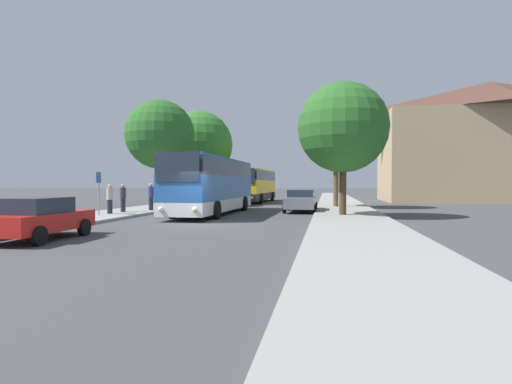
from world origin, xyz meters
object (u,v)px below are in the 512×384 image
bus_stop_sign (99,188)px  tree_right_mid (343,128)px  bus_front (213,185)px  tree_left_far (160,135)px  pedestrian_walking_back (123,198)px  parked_car_left_curb (37,218)px  tree_left_near (199,145)px  pedestrian_waiting_near (151,196)px  tree_right_near (336,129)px  pedestrian_waiting_far (110,199)px  parked_car_right_near (301,200)px  bus_middle (255,185)px

bus_stop_sign → tree_right_mid: bearing=11.3°
bus_front → tree_left_far: bearing=133.4°
bus_stop_sign → pedestrian_walking_back: bearing=88.3°
parked_car_left_curb → tree_left_near: 27.24m
pedestrian_waiting_near → tree_left_far: tree_left_far is taller
pedestrian_walking_back → tree_right_near: 16.69m
pedestrian_walking_back → tree_right_near: bearing=-4.9°
pedestrian_waiting_far → bus_front: bearing=100.8°
tree_left_far → parked_car_right_near: bearing=-20.5°
pedestrian_waiting_far → tree_right_mid: size_ratio=0.23×
pedestrian_waiting_near → tree_left_far: 8.53m
parked_car_right_near → bus_front: bearing=28.0°
bus_middle → tree_left_near: bearing=-158.4°
tree_left_far → tree_right_near: tree_left_far is taller
parked_car_left_curb → tree_left_near: size_ratio=0.45×
bus_front → tree_left_far: tree_left_far is taller
pedestrian_waiting_far → tree_left_far: bearing=172.2°
pedestrian_walking_back → parked_car_left_curb: bearing=-113.8°
bus_stop_sign → tree_right_near: (13.35, 11.29, 4.50)m
parked_car_left_curb → parked_car_right_near: size_ratio=0.87×
tree_left_near → tree_left_far: size_ratio=1.04×
tree_left_far → pedestrian_waiting_near: bearing=-71.5°
tree_left_far → bus_middle: bearing=54.5°
bus_stop_sign → bus_front: bearing=33.5°
parked_car_left_curb → tree_right_near: 23.00m
bus_front → pedestrian_waiting_far: bus_front is taller
pedestrian_waiting_near → tree_left_far: bearing=-87.5°
tree_right_mid → pedestrian_walking_back: bearing=-179.5°
parked_car_left_curb → tree_left_far: 20.57m
bus_middle → parked_car_left_curb: size_ratio=2.85×
bus_middle → pedestrian_waiting_far: size_ratio=6.70×
bus_front → parked_car_right_near: bearing=28.7°
bus_middle → tree_right_mid: (8.15, -17.42, 3.31)m
parked_car_left_curb → pedestrian_walking_back: pedestrian_walking_back is taller
tree_right_mid → tree_left_near: bearing=131.4°
pedestrian_waiting_far → tree_left_near: 17.70m
bus_middle → tree_right_mid: size_ratio=1.54×
bus_front → parked_car_right_near: (5.34, 2.82, -1.06)m
pedestrian_waiting_far → tree_left_far: size_ratio=0.20×
bus_middle → tree_right_near: bearing=-46.6°
tree_left_near → tree_left_far: bearing=-98.4°
bus_middle → tree_right_near: tree_right_near is taller
bus_stop_sign → bus_middle: bearing=75.0°
bus_front → bus_stop_sign: 6.69m
bus_middle → pedestrian_walking_back: 18.35m
bus_stop_sign → pedestrian_waiting_near: (1.09, 4.41, -0.62)m
bus_front → bus_stop_sign: bearing=-145.6°
parked_car_left_curb → pedestrian_walking_back: 11.42m
parked_car_left_curb → tree_right_near: tree_right_near is taller
pedestrian_waiting_near → pedestrian_waiting_far: bearing=56.6°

